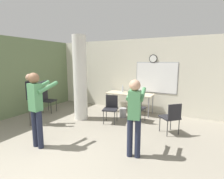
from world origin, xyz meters
name	(u,v)px	position (x,y,z in m)	size (l,w,h in m)	color
wall_left_accent	(18,77)	(-3.50, 2.50, 1.40)	(0.12, 7.00, 2.80)	#6B7F56
wall_back	(134,75)	(0.02, 5.06, 1.40)	(8.00, 0.15, 2.80)	beige
support_pillar	(80,78)	(-1.18, 3.12, 1.40)	(0.45, 0.45, 2.80)	silver
folding_table	(129,95)	(0.02, 4.55, 0.71)	(1.78, 0.66, 0.76)	beige
bottle_on_table	(123,89)	(-0.31, 4.64, 0.87)	(0.08, 0.08, 0.29)	silver
waste_bin	(123,113)	(0.03, 3.95, 0.16)	(0.25, 0.25, 0.32)	#B2B2B7
chair_table_front	(111,107)	(-0.11, 3.29, 0.51)	(0.54, 0.54, 0.87)	#232328
chair_mid_room	(171,116)	(1.77, 3.22, 0.51)	(0.62, 0.62, 0.87)	#232328
chair_by_left_wall	(48,99)	(-2.82, 3.16, 0.51)	(0.53, 0.53, 0.87)	#232328
chair_table_right	(137,107)	(0.63, 3.71, 0.51)	(0.47, 0.47, 0.87)	#232328
person_playing_side	(134,112)	(1.28, 1.71, 0.95)	(0.44, 0.63, 1.62)	#1E2338
person_playing_front	(37,104)	(-0.81, 1.07, 1.02)	(0.39, 0.68, 1.73)	#1E2338
person_watching_back	(32,95)	(-2.16, 1.98, 0.94)	(0.64, 0.55, 1.59)	#514C47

